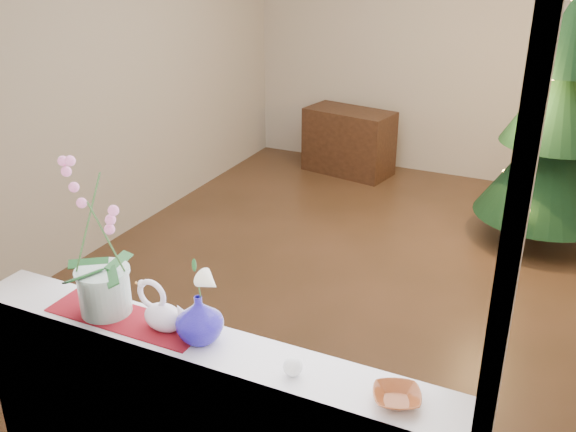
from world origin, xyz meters
name	(u,v)px	position (x,y,z in m)	size (l,w,h in m)	color
ground	(379,278)	(0.00, 0.00, 0.00)	(5.00, 5.00, 0.00)	#372616
wall_back	(465,47)	(0.00, 2.50, 1.35)	(4.50, 0.10, 2.70)	#BCB2A5
wall_front	(176,258)	(0.00, -2.50, 1.35)	(4.50, 0.10, 2.70)	#BCB2A5
wall_left	(122,73)	(-2.25, 0.00, 1.35)	(0.10, 5.00, 2.70)	#BCB2A5
windowsill	(203,346)	(0.00, -2.37, 0.90)	(2.20, 0.26, 0.04)	white
window_frame	(174,160)	(0.00, -2.47, 1.70)	(2.22, 0.06, 1.60)	white
runner	(125,318)	(-0.38, -2.37, 0.92)	(0.70, 0.20, 0.01)	maroon
orchid_pot	(98,241)	(-0.48, -2.36, 1.26)	(0.23, 0.23, 0.67)	white
swan	(163,308)	(-0.19, -2.36, 1.02)	(0.24, 0.11, 0.20)	silver
blue_vase	(199,315)	(-0.02, -2.36, 1.03)	(0.22, 0.22, 0.23)	#100769
lily	(196,270)	(-0.02, -2.36, 1.23)	(0.13, 0.07, 0.17)	white
paperweight	(293,367)	(0.40, -2.40, 0.96)	(0.07, 0.07, 0.07)	white
amber_dish	(397,398)	(0.79, -2.39, 0.94)	(0.14, 0.14, 0.04)	brown
xmas_tree	(556,123)	(1.00, 1.23, 1.01)	(1.10, 1.10, 2.02)	black
side_table	(349,142)	(-1.04, 2.10, 0.34)	(0.91, 0.46, 0.69)	black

